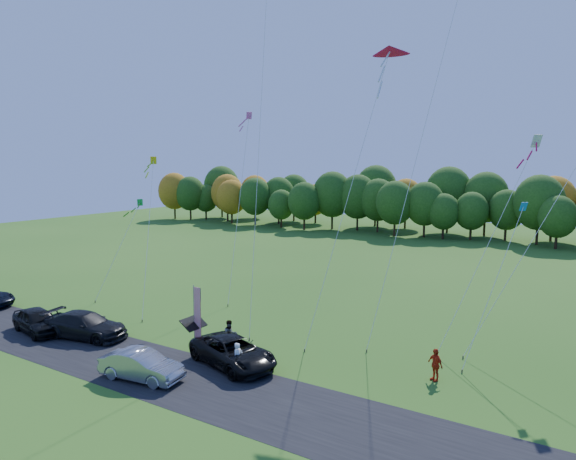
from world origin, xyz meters
The scene contains 20 objects.
ground centered at (0.00, 0.00, 0.00)m, with size 160.00×160.00×0.00m, color #2A5917.
asphalt_strip centered at (0.00, -4.00, 0.01)m, with size 90.00×6.00×0.01m, color black.
tree_line centered at (0.00, 55.00, 0.00)m, with size 116.00×12.00×10.00m, color #1E4711, non-canonical shape.
black_suv centered at (0.76, -1.18, 0.82)m, with size 2.73×5.92×1.64m, color black.
silver_sedan centered at (-2.24, -5.26, 0.77)m, with size 1.64×4.70×1.55m, color #99999D.
dark_truck_a centered at (-10.49, -2.61, 0.85)m, with size 2.37×5.83×1.69m, color black.
dark_truck_b centered at (-14.16, -3.70, 0.84)m, with size 1.97×4.91×1.67m, color black.
person_tailgate_a centered at (1.71, -1.92, 0.88)m, with size 0.64×0.42×1.75m, color white.
person_tailgate_b centered at (-0.93, 0.69, 0.95)m, with size 0.92×0.72×1.89m, color gray.
person_east centered at (11.17, 2.96, 0.88)m, with size 1.04×0.43×1.77m, color red.
feather_flag centered at (-2.00, -1.09, 2.65)m, with size 0.57×0.08×4.33m.
kite_delta_blue centered at (-3.23, 7.37, 14.38)m, with size 6.12×10.45×29.69m.
kite_parafoil_orange centered at (8.13, 10.93, 15.91)m, with size 5.04×12.88×32.10m.
kite_delta_red centered at (4.08, 7.39, 10.28)m, with size 3.04×9.78×20.73m.
kite_parafoil_rainbow centered at (14.78, 10.25, 7.11)m, with size 7.76×7.36×14.56m.
kite_diamond_yellow centered at (-12.29, 4.79, 5.97)m, with size 5.45×6.82×12.40m.
kite_diamond_green centered at (-17.18, 6.50, 5.18)m, with size 1.03×5.82×8.63m.
kite_diamond_white centered at (12.34, 9.33, 6.57)m, with size 4.77×6.54×13.70m.
kite_diamond_pink centered at (-8.15, 11.19, 7.99)m, with size 2.68×6.59×16.32m.
kite_diamond_blue_low centered at (13.22, 6.80, 4.60)m, with size 2.58×4.63×9.57m.
Camera 1 is at (18.37, -23.39, 11.60)m, focal length 32.00 mm.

